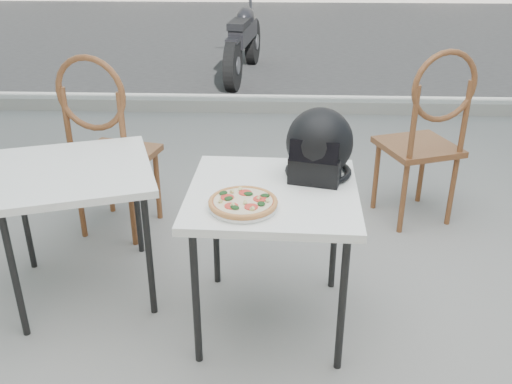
{
  "coord_description": "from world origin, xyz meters",
  "views": [
    {
      "loc": [
        -0.25,
        -2.53,
        1.75
      ],
      "look_at": [
        -0.34,
        -0.45,
        0.74
      ],
      "focal_mm": 40.0,
      "sensor_mm": 36.0,
      "label": 1
    }
  ],
  "objects_px": {
    "plate": "(243,206)",
    "helmet": "(319,147)",
    "cafe_table_side": "(74,180)",
    "cafe_chair_side": "(106,138)",
    "pizza": "(243,202)",
    "motorcycle": "(244,41)",
    "cafe_chair_main": "(428,129)",
    "cafe_table_main": "(273,203)"
  },
  "relations": [
    {
      "from": "cafe_table_side",
      "to": "motorcycle",
      "type": "bearing_deg",
      "value": 83.06
    },
    {
      "from": "cafe_table_main",
      "to": "motorcycle",
      "type": "distance_m",
      "value": 4.68
    },
    {
      "from": "cafe_table_main",
      "to": "cafe_chair_main",
      "type": "xyz_separation_m",
      "value": [
        0.91,
        1.03,
        -0.01
      ]
    },
    {
      "from": "cafe_chair_main",
      "to": "motorcycle",
      "type": "xyz_separation_m",
      "value": [
        -1.31,
        3.64,
        -0.2
      ]
    },
    {
      "from": "cafe_table_main",
      "to": "cafe_chair_main",
      "type": "height_order",
      "value": "cafe_chair_main"
    },
    {
      "from": "cafe_chair_main",
      "to": "motorcycle",
      "type": "bearing_deg",
      "value": -89.86
    },
    {
      "from": "plate",
      "to": "cafe_table_side",
      "type": "xyz_separation_m",
      "value": [
        -0.83,
        0.4,
        -0.08
      ]
    },
    {
      "from": "pizza",
      "to": "cafe_table_side",
      "type": "height_order",
      "value": "pizza"
    },
    {
      "from": "cafe_table_main",
      "to": "cafe_table_side",
      "type": "height_order",
      "value": "cafe_table_main"
    },
    {
      "from": "helmet",
      "to": "motorcycle",
      "type": "distance_m",
      "value": 4.55
    },
    {
      "from": "cafe_chair_side",
      "to": "motorcycle",
      "type": "bearing_deg",
      "value": -84.16
    },
    {
      "from": "plate",
      "to": "cafe_table_side",
      "type": "bearing_deg",
      "value": 154.37
    },
    {
      "from": "cafe_chair_main",
      "to": "cafe_table_side",
      "type": "bearing_deg",
      "value": 3.69
    },
    {
      "from": "plate",
      "to": "pizza",
      "type": "xyz_separation_m",
      "value": [
        0.0,
        0.0,
        0.02
      ]
    },
    {
      "from": "cafe_table_main",
      "to": "cafe_table_side",
      "type": "xyz_separation_m",
      "value": [
        -0.95,
        0.22,
        -0.01
      ]
    },
    {
      "from": "cafe_chair_main",
      "to": "motorcycle",
      "type": "distance_m",
      "value": 3.87
    },
    {
      "from": "helmet",
      "to": "cafe_table_side",
      "type": "xyz_separation_m",
      "value": [
        -1.15,
        0.06,
        -0.21
      ]
    },
    {
      "from": "cafe_chair_main",
      "to": "pizza",
      "type": "bearing_deg",
      "value": 29.87
    },
    {
      "from": "helmet",
      "to": "plate",
      "type": "bearing_deg",
      "value": -119.21
    },
    {
      "from": "cafe_chair_side",
      "to": "cafe_table_side",
      "type": "bearing_deg",
      "value": 104.94
    },
    {
      "from": "plate",
      "to": "motorcycle",
      "type": "xyz_separation_m",
      "value": [
        -0.29,
        4.84,
        -0.29
      ]
    },
    {
      "from": "pizza",
      "to": "motorcycle",
      "type": "distance_m",
      "value": 4.86
    },
    {
      "from": "cafe_table_side",
      "to": "motorcycle",
      "type": "height_order",
      "value": "motorcycle"
    },
    {
      "from": "pizza",
      "to": "cafe_chair_main",
      "type": "bearing_deg",
      "value": 49.6
    },
    {
      "from": "cafe_chair_main",
      "to": "cafe_table_side",
      "type": "xyz_separation_m",
      "value": [
        -1.85,
        -0.8,
        0.0
      ]
    },
    {
      "from": "cafe_chair_side",
      "to": "helmet",
      "type": "bearing_deg",
      "value": 165.27
    },
    {
      "from": "cafe_chair_side",
      "to": "pizza",
      "type": "bearing_deg",
      "value": 144.65
    },
    {
      "from": "pizza",
      "to": "cafe_table_side",
      "type": "bearing_deg",
      "value": 154.38
    },
    {
      "from": "cafe_table_side",
      "to": "cafe_chair_side",
      "type": "bearing_deg",
      "value": 90.98
    },
    {
      "from": "cafe_chair_main",
      "to": "cafe_table_side",
      "type": "relative_size",
      "value": 1.22
    },
    {
      "from": "cafe_table_side",
      "to": "cafe_chair_side",
      "type": "height_order",
      "value": "cafe_chair_side"
    },
    {
      "from": "pizza",
      "to": "cafe_table_side",
      "type": "distance_m",
      "value": 0.93
    },
    {
      "from": "plate",
      "to": "helmet",
      "type": "xyz_separation_m",
      "value": [
        0.32,
        0.34,
        0.13
      ]
    },
    {
      "from": "cafe_chair_main",
      "to": "cafe_chair_side",
      "type": "xyz_separation_m",
      "value": [
        -1.86,
        -0.22,
        0.0
      ]
    },
    {
      "from": "helmet",
      "to": "cafe_chair_main",
      "type": "height_order",
      "value": "cafe_chair_main"
    },
    {
      "from": "pizza",
      "to": "helmet",
      "type": "distance_m",
      "value": 0.48
    },
    {
      "from": "pizza",
      "to": "cafe_chair_side",
      "type": "xyz_separation_m",
      "value": [
        -0.84,
        0.98,
        -0.1
      ]
    },
    {
      "from": "helmet",
      "to": "motorcycle",
      "type": "height_order",
      "value": "helmet"
    },
    {
      "from": "cafe_table_main",
      "to": "cafe_chair_main",
      "type": "relative_size",
      "value": 0.68
    },
    {
      "from": "cafe_chair_main",
      "to": "motorcycle",
      "type": "height_order",
      "value": "cafe_chair_main"
    },
    {
      "from": "cafe_table_side",
      "to": "motorcycle",
      "type": "distance_m",
      "value": 4.48
    },
    {
      "from": "helmet",
      "to": "cafe_chair_main",
      "type": "xyz_separation_m",
      "value": [
        0.7,
        0.86,
        -0.21
      ]
    }
  ]
}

